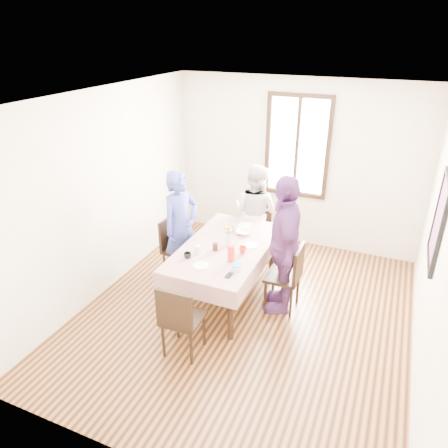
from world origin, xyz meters
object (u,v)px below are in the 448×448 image
Objects in this scene: person_left at (180,227)px; person_right at (283,245)px; dining_table at (225,271)px; chair_right at (283,276)px; person_far at (255,213)px; chair_far at (255,230)px; chair_near at (183,318)px; chair_left at (180,250)px.

person_left is 0.90× the size of person_right.
dining_table is 1.91× the size of chair_right.
chair_far is at bearing -77.41° from person_far.
person_left is 1.26m from person_far.
person_far is (-0.78, 1.12, 0.31)m from chair_right.
dining_table is 1.20m from chair_near.
chair_left is 1.29m from chair_far.
person_right is (-0.02, 0.00, 0.45)m from chair_right.
chair_left is 1.00× the size of chair_right.
person_right is (0.76, 0.05, 0.53)m from dining_table.
person_far reaches higher than chair_near.
chair_right is 1.58m from person_left.
person_right is (0.76, -1.12, 0.15)m from person_far.
chair_left is at bearing 110.71° from person_left.
chair_far is 1.44m from person_right.
chair_left is (-0.78, 0.16, 0.08)m from dining_table.
chair_far is 2.39m from chair_near.
person_far reaches higher than chair_far.
person_left is (-1.53, 0.11, 0.36)m from chair_right.
person_right is at bearing -73.40° from person_left.
chair_right reaches higher than dining_table.
chair_right is (0.78, 0.05, 0.08)m from dining_table.
chair_near is at bearing -130.18° from person_left.
chair_far is 0.56× the size of person_left.
person_left reaches higher than chair_left.
chair_far is at bearing -165.76° from person_right.
chair_near is 0.60× the size of person_far.
chair_left and chair_far have the same top height.
person_left reaches higher than chair_near.
person_right reaches higher than dining_table.
dining_table is 0.93m from person_right.
chair_right is 0.56× the size of person_left.
person_far is at bearing 35.39° from chair_right.
dining_table is at bearing 94.61° from chair_right.
chair_left is 0.36m from person_left.
person_far is at bearing 90.00° from dining_table.
chair_far is (0.00, 1.19, 0.08)m from dining_table.
chair_near is (-0.78, -1.25, 0.00)m from chair_right.
chair_far is at bearing 90.00° from dining_table.
chair_far is (0.78, 1.03, 0.00)m from chair_left.
chair_right is at bearing 4.00° from dining_table.
chair_near is 1.59m from person_left.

